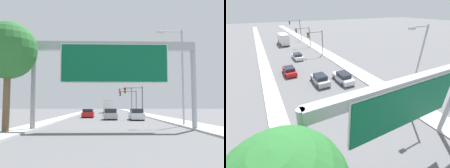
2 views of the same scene
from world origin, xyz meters
The scene contains 13 objects.
sidewalk_right centered at (7.75, 60.00, 0.07)m, with size 3.00×120.00×0.15m.
median_strip_left centered at (-7.25, 60.00, 0.07)m, with size 2.00×120.00×0.15m.
sign_gantry centered at (0.00, 17.85, 5.58)m, with size 13.31×0.73×7.10m.
car_near_left centered at (0.00, 47.02, 0.65)m, with size 1.84×4.28×1.36m.
car_mid_right centered at (-3.50, 38.97, 0.66)m, with size 1.83×4.21×1.40m.
car_far_center centered at (0.00, 33.00, 0.71)m, with size 1.85×4.25×1.52m.
car_near_center centered at (3.50, 31.88, 0.72)m, with size 1.74×4.55×1.54m.
truck_box_primary centered at (0.00, 64.41, 1.70)m, with size 2.47×8.22×3.35m.
traffic_light_near_intersection centered at (5.49, 48.00, 3.91)m, with size 3.91×0.32×5.82m.
traffic_light_mid_block centered at (5.34, 58.00, 3.82)m, with size 4.27×0.32×5.63m.
traffic_light_far_intersection centered at (5.65, 68.00, 4.57)m, with size 3.79×0.32×6.92m.
palm_tree_foreground centered at (-7.66, 15.73, 5.82)m, with size 4.09×4.09×7.92m.
street_lamp_right centered at (6.56, 22.06, 5.49)m, with size 2.55×0.28×9.41m.
Camera 1 is at (-0.74, -1.95, 1.95)m, focal length 40.00 mm.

